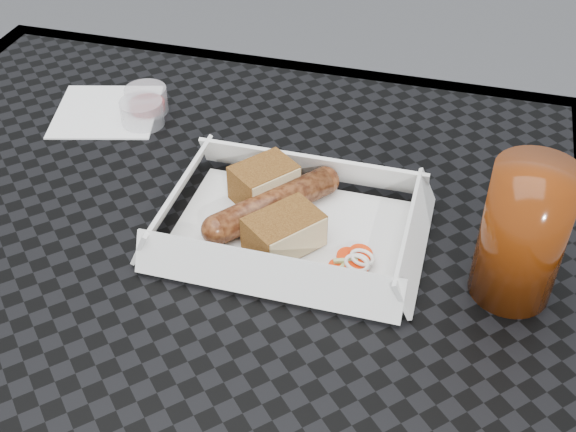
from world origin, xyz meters
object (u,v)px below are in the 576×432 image
object	(u,v)px
patio_table	(172,307)
drink_glass	(523,234)
bratwurst	(273,204)
food_tray	(291,232)

from	to	relation	value
patio_table	drink_glass	size ratio (longest dim) A/B	6.13
patio_table	bratwurst	distance (m)	0.15
patio_table	drink_glass	xyz separation A→B (m)	(0.31, 0.04, 0.14)
food_tray	drink_glass	size ratio (longest dim) A/B	1.69
bratwurst	drink_glass	size ratio (longest dim) A/B	1.00
food_tray	bratwurst	xyz separation A→B (m)	(-0.02, 0.02, 0.02)
patio_table	bratwurst	world-z (taller)	bratwurst
patio_table	drink_glass	bearing A→B (deg)	6.43
food_tray	drink_glass	world-z (taller)	drink_glass
patio_table	bratwurst	xyz separation A→B (m)	(0.09, 0.07, 0.09)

